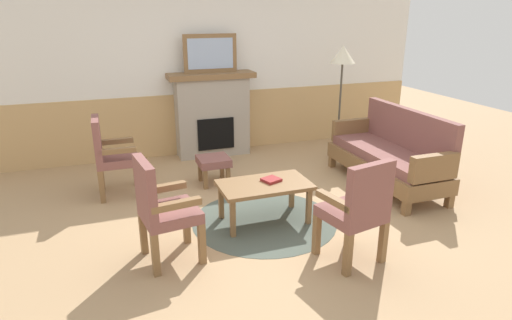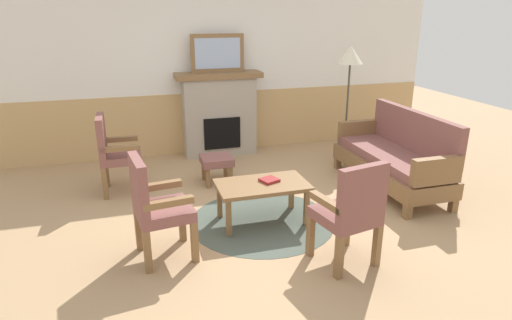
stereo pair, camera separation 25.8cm
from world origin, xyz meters
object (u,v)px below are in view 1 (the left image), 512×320
Objects in this scene: framed_picture at (210,53)px; floor_lamp_by_couch at (343,62)px; fireplace at (212,114)px; footstool at (214,163)px; armchair_front_left at (358,207)px; armchair_by_window_left at (162,206)px; couch at (390,155)px; book_on_table at (271,180)px; armchair_near_fireplace at (110,153)px; coffee_table at (264,188)px.

framed_picture is 1.94m from floor_lamp_by_couch.
fireplace is 3.25× the size of footstool.
armchair_by_window_left is at bearing 159.57° from armchair_front_left.
footstool is (-2.13, 0.79, -0.11)m from couch.
fireplace is at bearing 157.70° from floor_lamp_by_couch.
couch is 1.85m from book_on_table.
framed_picture is (0.00, 0.00, 0.91)m from fireplace.
framed_picture is 2.00× the size of footstool.
fireplace is 2.72m from couch.
armchair_front_left is at bearing -49.61° from armchair_near_fireplace.
armchair_by_window_left is (-1.19, -2.86, -0.11)m from fireplace.
book_on_table is at bearing -167.11° from couch.
armchair_near_fireplace is 1.00× the size of armchair_front_left.
floor_lamp_by_couch is at bearing 91.64° from couch.
framed_picture is 0.44× the size of couch.
armchair_front_left reaches higher than footstool.
armchair_near_fireplace is (-1.56, -1.13, -1.02)m from framed_picture.
footstool is at bearing 159.55° from couch.
armchair_by_window_left is (-1.13, -0.42, 0.15)m from coffee_table.
floor_lamp_by_couch is (3.35, 0.39, 0.91)m from armchair_near_fireplace.
floor_lamp_by_couch is at bearing 6.71° from armchair_near_fireplace.
framed_picture is at bearing 90.66° from book_on_table.
fireplace reaches higher than coffee_table.
fireplace reaches higher than armchair_front_left.
footstool is (-0.30, -1.19, -1.28)m from framed_picture.
coffee_table is at bearing 20.58° from armchair_by_window_left.
framed_picture reaches higher than fireplace.
footstool is 2.44m from floor_lamp_by_couch.
armchair_near_fireplace is (-1.26, 0.06, 0.25)m from footstool.
armchair_front_left reaches higher than coffee_table.
couch is 1.84× the size of armchair_by_window_left.
armchair_by_window_left is (0.37, -1.72, 0.00)m from armchair_near_fireplace.
couch is at bearing 12.89° from book_on_table.
floor_lamp_by_couch is at bearing 12.34° from footstool.
coffee_table is 2.40× the size of footstool.
coffee_table is 2.73m from floor_lamp_by_couch.
framed_picture is at bearing 67.40° from armchair_by_window_left.
armchair_by_window_left reaches higher than coffee_table.
floor_lamp_by_couch is at bearing 63.21° from armchair_front_left.
fireplace is 2.41m from book_on_table.
armchair_by_window_left is at bearing -144.62° from floor_lamp_by_couch.
framed_picture is at bearing 157.69° from floor_lamp_by_couch.
coffee_table is 0.98× the size of armchair_front_left.
armchair_by_window_left is 3.77m from floor_lamp_by_couch.
floor_lamp_by_couch reaches higher than coffee_table.
book_on_table reaches higher than coffee_table.
framed_picture reaches higher than coffee_table.
footstool is 1.28m from armchair_near_fireplace.
book_on_table is 0.18× the size of armchair_by_window_left.
couch is 2.28m from footstool.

